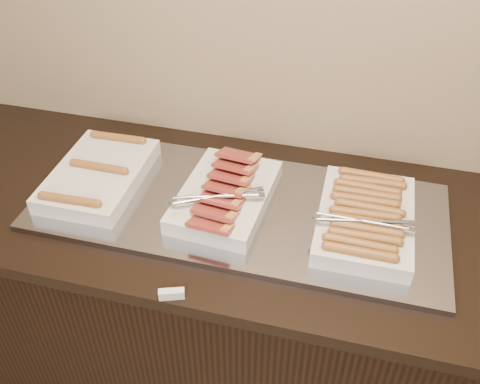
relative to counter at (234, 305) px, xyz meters
name	(u,v)px	position (x,y,z in m)	size (l,w,h in m)	color
counter	(234,305)	(0.00, 0.00, 0.00)	(2.06, 0.76, 0.90)	black
warming_tray	(238,207)	(0.02, 0.00, 0.46)	(1.20, 0.50, 0.02)	#9698A3
dish_left	(99,174)	(-0.42, 0.00, 0.49)	(0.26, 0.38, 0.07)	silver
dish_center	(225,195)	(-0.02, 0.00, 0.50)	(0.28, 0.40, 0.09)	silver
dish_right	(365,218)	(0.38, 0.00, 0.50)	(0.27, 0.39, 0.08)	silver
label_holder	(172,294)	(-0.06, -0.36, 0.46)	(0.06, 0.02, 0.03)	silver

